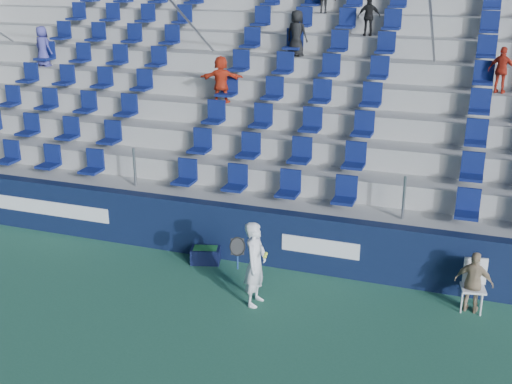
% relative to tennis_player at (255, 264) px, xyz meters
% --- Properties ---
extents(ground, '(70.00, 70.00, 0.00)m').
position_rel_tennis_player_xyz_m(ground, '(-0.67, -1.45, -0.81)').
color(ground, '#2C674D').
rests_on(ground, ground).
extents(sponsor_wall, '(24.00, 0.32, 1.20)m').
position_rel_tennis_player_xyz_m(sponsor_wall, '(-0.66, 1.70, -0.21)').
color(sponsor_wall, '#0F1938').
rests_on(sponsor_wall, ground).
extents(grandstand, '(24.00, 8.17, 6.63)m').
position_rel_tennis_player_xyz_m(grandstand, '(-0.66, 6.79, 1.32)').
color(grandstand, '#999994').
rests_on(grandstand, ground).
extents(tennis_player, '(0.69, 0.64, 1.62)m').
position_rel_tennis_player_xyz_m(tennis_player, '(0.00, 0.00, 0.00)').
color(tennis_player, silver).
rests_on(tennis_player, ground).
extents(line_judge_chair, '(0.49, 0.50, 0.96)m').
position_rel_tennis_player_xyz_m(line_judge_chair, '(3.79, 1.20, -0.27)').
color(line_judge_chair, white).
rests_on(line_judge_chair, ground).
extents(line_judge, '(0.72, 0.38, 1.16)m').
position_rel_tennis_player_xyz_m(line_judge, '(3.79, 1.05, -0.23)').
color(line_judge, tan).
rests_on(line_judge, ground).
extents(ball_bin, '(0.69, 0.54, 0.34)m').
position_rel_tennis_player_xyz_m(ball_bin, '(-1.58, 1.30, -0.63)').
color(ball_bin, black).
rests_on(ball_bin, ground).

